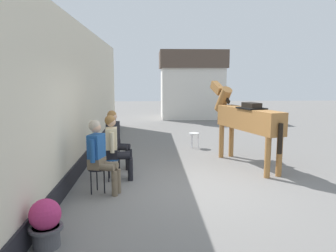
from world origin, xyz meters
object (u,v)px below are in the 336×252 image
(flower_planter_nearest, at_px, (46,222))
(saddled_horse_center, at_px, (245,119))
(flower_planter_farthest, at_px, (104,144))
(seated_visitor_middle, at_px, (115,144))
(seated_visitor_far, at_px, (116,136))
(spare_stool_white, at_px, (194,135))
(satchel_bag, at_px, (104,158))
(seated_visitor_near, at_px, (100,153))

(flower_planter_nearest, bearing_deg, saddled_horse_center, 45.92)
(flower_planter_farthest, bearing_deg, seated_visitor_middle, -76.09)
(seated_visitor_middle, bearing_deg, seated_visitor_far, 94.62)
(flower_planter_farthest, distance_m, spare_stool_white, 2.78)
(flower_planter_nearest, height_order, satchel_bag, flower_planter_nearest)
(satchel_bag, bearing_deg, spare_stool_white, -17.63)
(satchel_bag, bearing_deg, flower_planter_nearest, -141.66)
(seated_visitor_near, height_order, flower_planter_nearest, seated_visitor_near)
(seated_visitor_far, relative_size, flower_planter_farthest, 2.17)
(flower_planter_farthest, relative_size, spare_stool_white, 1.39)
(seated_visitor_near, relative_size, spare_stool_white, 3.02)
(spare_stool_white, relative_size, satchel_bag, 1.64)
(spare_stool_white, bearing_deg, seated_visitor_near, -120.65)
(flower_planter_nearest, bearing_deg, spare_stool_white, 65.18)
(seated_visitor_far, distance_m, spare_stool_white, 3.09)
(seated_visitor_far, xyz_separation_m, spare_stool_white, (2.16, 2.18, -0.38))
(saddled_horse_center, distance_m, flower_planter_nearest, 5.34)
(flower_planter_nearest, relative_size, flower_planter_farthest, 1.00)
(seated_visitor_far, relative_size, satchel_bag, 4.96)
(flower_planter_nearest, relative_size, satchel_bag, 2.29)
(seated_visitor_near, bearing_deg, satchel_bag, 96.32)
(seated_visitor_far, relative_size, flower_planter_nearest, 2.17)
(seated_visitor_far, xyz_separation_m, flower_planter_nearest, (-0.52, -3.63, -0.44))
(seated_visitor_middle, xyz_separation_m, satchel_bag, (-0.45, 1.50, -0.68))
(saddled_horse_center, bearing_deg, seated_visitor_middle, -160.89)
(spare_stool_white, bearing_deg, seated_visitor_middle, -124.14)
(seated_visitor_far, bearing_deg, spare_stool_white, 45.20)
(seated_visitor_far, bearing_deg, satchel_bag, 122.09)
(seated_visitor_far, xyz_separation_m, flower_planter_farthest, (-0.47, 1.27, -0.44))
(saddled_horse_center, xyz_separation_m, spare_stool_white, (-0.98, 2.01, -0.76))
(satchel_bag, bearing_deg, seated_visitor_middle, -123.05)
(saddled_horse_center, xyz_separation_m, flower_planter_farthest, (-3.61, 1.11, -0.82))
(spare_stool_white, bearing_deg, satchel_bag, -148.01)
(seated_visitor_far, bearing_deg, flower_planter_nearest, -98.21)
(seated_visitor_near, xyz_separation_m, saddled_horse_center, (3.27, 1.84, 0.38))
(flower_planter_farthest, xyz_separation_m, satchel_bag, (0.09, -0.68, -0.23))
(flower_planter_nearest, xyz_separation_m, spare_stool_white, (2.68, 5.80, 0.07))
(seated_visitor_middle, bearing_deg, satchel_bag, 106.57)
(saddled_horse_center, bearing_deg, seated_visitor_far, -177.06)
(flower_planter_farthest, bearing_deg, seated_visitor_far, -69.91)
(flower_planter_farthest, bearing_deg, satchel_bag, -82.16)
(flower_planter_farthest, height_order, satchel_bag, flower_planter_farthest)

